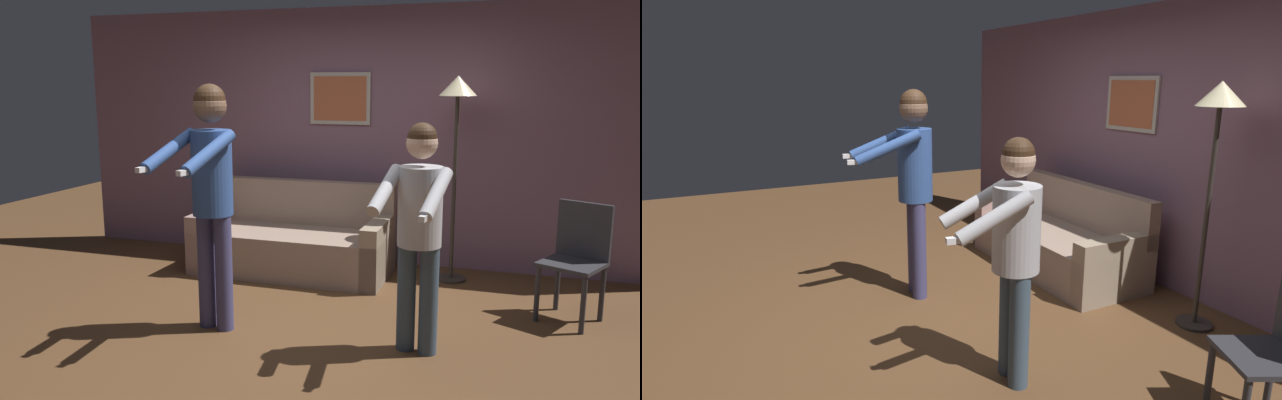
# 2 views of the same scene
# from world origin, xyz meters

# --- Properties ---
(ground_plane) EXTENTS (12.00, 12.00, 0.00)m
(ground_plane) POSITION_xyz_m (0.00, 0.00, 0.00)
(ground_plane) COLOR brown
(back_wall_assembly) EXTENTS (6.40, 0.09, 2.60)m
(back_wall_assembly) POSITION_xyz_m (-0.00, 2.11, 1.30)
(back_wall_assembly) COLOR slate
(back_wall_assembly) RESTS_ON ground_plane
(couch) EXTENTS (1.91, 0.87, 0.87)m
(couch) POSITION_xyz_m (-0.53, 1.49, 0.28)
(couch) COLOR gray
(couch) RESTS_ON ground_plane
(torchiere_lamp) EXTENTS (0.34, 0.34, 1.91)m
(torchiere_lamp) POSITION_xyz_m (0.99, 1.68, 1.60)
(torchiere_lamp) COLOR #332D28
(torchiere_lamp) RESTS_ON ground_plane
(person_standing_left) EXTENTS (0.51, 0.76, 1.85)m
(person_standing_left) POSITION_xyz_m (-0.59, -0.09, 1.14)
(person_standing_left) COLOR #3F3D69
(person_standing_left) RESTS_ON ground_plane
(person_standing_right) EXTENTS (0.50, 0.67, 1.60)m
(person_standing_right) POSITION_xyz_m (0.94, -0.04, 0.95)
(person_standing_right) COLOR #3B4E5E
(person_standing_right) RESTS_ON ground_plane
(dining_chair_distant) EXTENTS (0.56, 0.56, 0.93)m
(dining_chair_distant) POSITION_xyz_m (2.03, 0.97, 0.53)
(dining_chair_distant) COLOR #2D2D33
(dining_chair_distant) RESTS_ON ground_plane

